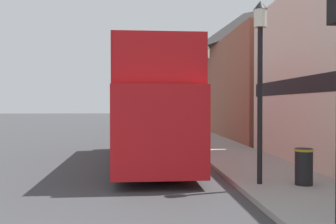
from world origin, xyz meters
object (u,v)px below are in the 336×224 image
at_px(tour_bus, 151,115).
at_px(litter_bin, 304,165).
at_px(lamp_post_nearest, 260,58).
at_px(lamp_post_third, 183,83).
at_px(parked_car_ahead_of_bus, 162,130).
at_px(lamp_post_second, 206,76).

relative_size(tour_bus, litter_bin, 10.70).
height_order(lamp_post_nearest, lamp_post_third, lamp_post_third).
bearing_deg(parked_car_ahead_of_bus, lamp_post_second, -72.66).
xyz_separation_m(tour_bus, lamp_post_third, (2.40, 10.42, 1.81)).
bearing_deg(lamp_post_second, lamp_post_nearest, -89.60).
bearing_deg(lamp_post_third, tour_bus, -102.95).
distance_m(tour_bus, parked_car_ahead_of_bus, 7.73).
height_order(parked_car_ahead_of_bus, lamp_post_third, lamp_post_third).
relative_size(tour_bus, lamp_post_nearest, 2.12).
distance_m(lamp_post_third, litter_bin, 15.85).
height_order(lamp_post_nearest, litter_bin, lamp_post_nearest).
bearing_deg(tour_bus, lamp_post_second, 46.68).
height_order(parked_car_ahead_of_bus, lamp_post_nearest, lamp_post_nearest).
bearing_deg(lamp_post_second, tour_bus, -132.63).
xyz_separation_m(lamp_post_second, litter_bin, (1.12, -7.87, -2.80)).
bearing_deg(lamp_post_third, parked_car_ahead_of_bus, -118.56).
xyz_separation_m(tour_bus, parked_car_ahead_of_bus, (0.87, 7.61, -1.05)).
bearing_deg(lamp_post_nearest, litter_bin, -11.96).
relative_size(parked_car_ahead_of_bus, litter_bin, 4.46).
xyz_separation_m(lamp_post_third, litter_bin, (1.27, -15.52, -2.93)).
relative_size(lamp_post_nearest, litter_bin, 5.06).
relative_size(tour_bus, lamp_post_second, 2.07).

